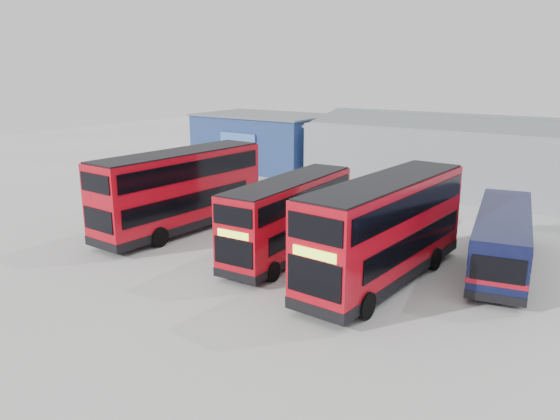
# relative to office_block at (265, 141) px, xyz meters

# --- Properties ---
(ground_plane) EXTENTS (120.00, 120.00, 0.00)m
(ground_plane) POSITION_rel_office_block_xyz_m (14.00, -17.99, -2.58)
(ground_plane) COLOR #AEAEA8
(ground_plane) RESTS_ON ground
(office_block) EXTENTS (12.30, 8.32, 5.12)m
(office_block) POSITION_rel_office_block_xyz_m (0.00, 0.00, 0.00)
(office_block) COLOR navy
(office_block) RESTS_ON ground
(maintenance_shed) EXTENTS (30.50, 12.00, 5.89)m
(maintenance_shed) POSITION_rel_office_block_xyz_m (22.00, 2.01, 0.02)
(maintenance_shed) COLOR gray
(maintenance_shed) RESTS_ON ground
(double_decker_left) EXTENTS (3.30, 11.45, 4.79)m
(double_decker_left) POSITION_rel_office_block_xyz_m (8.48, -19.96, -0.20)
(double_decker_left) COLOR red
(double_decker_left) RESTS_ON ground
(double_decker_centre) EXTENTS (2.87, 9.75, 4.07)m
(double_decker_centre) POSITION_rel_office_block_xyz_m (16.29, -20.10, -0.55)
(double_decker_centre) COLOR red
(double_decker_centre) RESTS_ON ground
(double_decker_right) EXTENTS (3.35, 11.39, 4.76)m
(double_decker_right) POSITION_rel_office_block_xyz_m (21.70, -20.47, -0.21)
(double_decker_right) COLOR red
(double_decker_right) RESTS_ON ground
(single_decker_blue) EXTENTS (4.37, 10.67, 2.83)m
(single_decker_blue) POSITION_rel_office_block_xyz_m (25.70, -15.67, -1.18)
(single_decker_blue) COLOR #0C1637
(single_decker_blue) RESTS_ON ground
(panel_van) EXTENTS (2.56, 4.89, 2.04)m
(panel_van) POSITION_rel_office_block_xyz_m (-2.86, -6.88, -1.44)
(panel_van) COLOR silver
(panel_van) RESTS_ON ground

